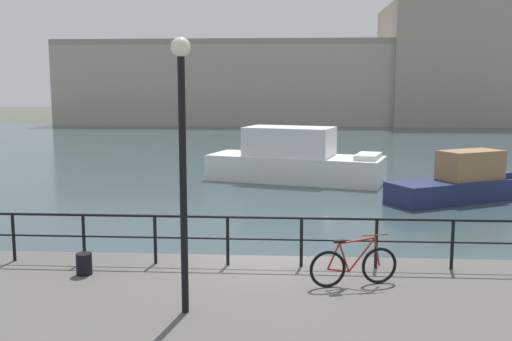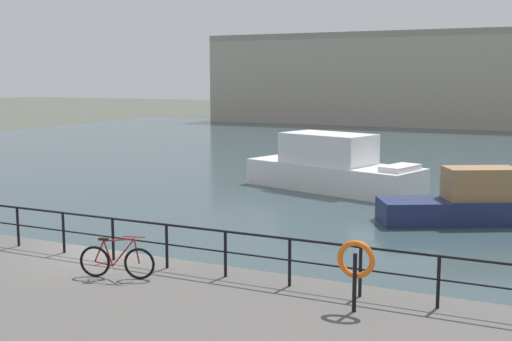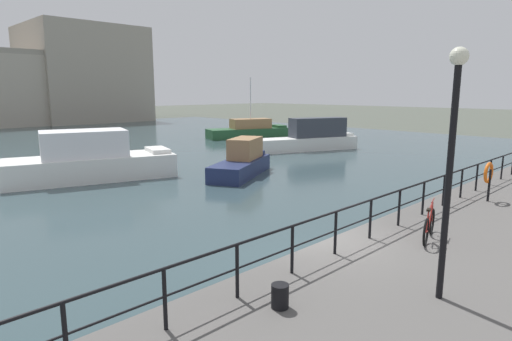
{
  "view_description": "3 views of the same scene",
  "coord_description": "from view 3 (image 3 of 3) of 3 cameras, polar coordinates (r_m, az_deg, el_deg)",
  "views": [
    {
      "loc": [
        0.59,
        -12.77,
        4.72
      ],
      "look_at": [
        -0.52,
        4.56,
        2.21
      ],
      "focal_mm": 40.88,
      "sensor_mm": 36.0,
      "label": 1
    },
    {
      "loc": [
        10.68,
        -13.33,
        5.42
      ],
      "look_at": [
        1.07,
        6.86,
        2.19
      ],
      "focal_mm": 45.66,
      "sensor_mm": 36.0,
      "label": 2
    },
    {
      "loc": [
        -8.91,
        -6.33,
        4.75
      ],
      "look_at": [
        1.7,
        4.48,
        1.94
      ],
      "focal_mm": 29.91,
      "sensor_mm": 36.0,
      "label": 3
    }
  ],
  "objects": [
    {
      "name": "ground_plane",
      "position": [
        11.91,
        9.54,
        -13.13
      ],
      "size": [
        240.0,
        240.0,
        0.0
      ],
      "primitive_type": "plane",
      "color": "#4C5147"
    },
    {
      "name": "quay_railing",
      "position": [
        11.6,
        15.1,
        -5.31
      ],
      "size": [
        25.19,
        0.07,
        1.08
      ],
      "color": "black",
      "rests_on": "quay_promenade"
    },
    {
      "name": "moored_green_narrowboat",
      "position": [
        24.81,
        -21.27,
        1.29
      ],
      "size": [
        9.14,
        5.32,
        2.7
      ],
      "rotation": [
        0.0,
        0.0,
        -0.29
      ],
      "color": "white",
      "rests_on": "water_basin"
    },
    {
      "name": "water_basin",
      "position": [
        37.9,
        -30.5,
        1.87
      ],
      "size": [
        80.0,
        60.0,
        0.01
      ],
      "primitive_type": "cube",
      "color": "#33474C",
      "rests_on": "ground_plane"
    },
    {
      "name": "moored_harbor_tender",
      "position": [
        35.1,
        6.87,
        4.32
      ],
      "size": [
        9.81,
        5.29,
        2.63
      ],
      "rotation": [
        0.0,
        0.0,
        -0.37
      ],
      "color": "white",
      "rests_on": "water_basin"
    },
    {
      "name": "moored_small_launch",
      "position": [
        24.57,
        -1.85,
        1.22
      ],
      "size": [
        5.96,
        4.35,
        2.08
      ],
      "rotation": [
        0.0,
        0.0,
        0.49
      ],
      "color": "navy",
      "rests_on": "water_basin"
    },
    {
      "name": "parked_bicycle",
      "position": [
        12.06,
        22.14,
        -6.84
      ],
      "size": [
        1.72,
        0.54,
        0.98
      ],
      "rotation": [
        0.0,
        0.0,
        0.28
      ],
      "color": "black",
      "rests_on": "quay_promenade"
    },
    {
      "name": "mooring_bollard",
      "position": [
        7.97,
        3.23,
        -16.42
      ],
      "size": [
        0.32,
        0.32,
        0.44
      ],
      "primitive_type": "cylinder",
      "color": "black",
      "rests_on": "quay_promenade"
    },
    {
      "name": "life_ring_stand",
      "position": [
        17.04,
        28.67,
        -0.42
      ],
      "size": [
        0.75,
        0.16,
        1.4
      ],
      "color": "black",
      "rests_on": "quay_promenade"
    },
    {
      "name": "quay_lamp_post",
      "position": [
        8.28,
        24.72,
        3.33
      ],
      "size": [
        0.32,
        0.32,
        4.58
      ],
      "color": "black",
      "rests_on": "quay_promenade"
    },
    {
      "name": "moored_blue_motorboat",
      "position": [
        44.52,
        -0.93,
        5.38
      ],
      "size": [
        8.85,
        5.38,
        6.17
      ],
      "rotation": [
        0.0,
        0.0,
        -0.36
      ],
      "color": "#23512D",
      "rests_on": "water_basin"
    }
  ]
}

